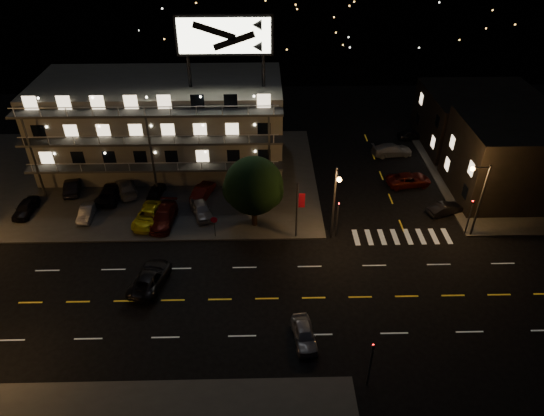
{
  "coord_description": "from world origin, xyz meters",
  "views": [
    {
      "loc": [
        1.76,
        -29.45,
        29.95
      ],
      "look_at": [
        2.62,
        8.0,
        3.85
      ],
      "focal_mm": 32.0,
      "sensor_mm": 36.0,
      "label": 1
    }
  ],
  "objects_px": {
    "lot_car_4": "(201,209)",
    "side_car_0": "(445,209)",
    "road_car_east": "(304,334)",
    "lot_car_7": "(126,187)",
    "lot_car_2": "(149,216)",
    "road_car_west": "(150,278)",
    "tree": "(253,187)"
  },
  "relations": [
    {
      "from": "tree",
      "to": "road_car_east",
      "type": "xyz_separation_m",
      "value": [
        3.98,
        -14.9,
        -3.99
      ]
    },
    {
      "from": "lot_car_2",
      "to": "road_car_west",
      "type": "distance_m",
      "value": 9.36
    },
    {
      "from": "lot_car_2",
      "to": "road_car_east",
      "type": "bearing_deg",
      "value": -37.45
    },
    {
      "from": "tree",
      "to": "road_car_east",
      "type": "bearing_deg",
      "value": -75.06
    },
    {
      "from": "road_car_east",
      "to": "side_car_0",
      "type": "bearing_deg",
      "value": 38.93
    },
    {
      "from": "tree",
      "to": "lot_car_2",
      "type": "height_order",
      "value": "tree"
    },
    {
      "from": "lot_car_7",
      "to": "road_car_west",
      "type": "distance_m",
      "value": 15.82
    },
    {
      "from": "side_car_0",
      "to": "road_car_east",
      "type": "relative_size",
      "value": 0.97
    },
    {
      "from": "side_car_0",
      "to": "lot_car_7",
      "type": "bearing_deg",
      "value": 62.56
    },
    {
      "from": "lot_car_2",
      "to": "road_car_east",
      "type": "xyz_separation_m",
      "value": [
        14.81,
        -15.64,
        -0.19
      ]
    },
    {
      "from": "lot_car_4",
      "to": "side_car_0",
      "type": "relative_size",
      "value": 1.11
    },
    {
      "from": "lot_car_7",
      "to": "road_car_west",
      "type": "relative_size",
      "value": 0.92
    },
    {
      "from": "lot_car_2",
      "to": "road_car_west",
      "type": "xyz_separation_m",
      "value": [
        1.81,
        -9.18,
        -0.12
      ]
    },
    {
      "from": "tree",
      "to": "road_car_east",
      "type": "relative_size",
      "value": 1.92
    },
    {
      "from": "lot_car_2",
      "to": "road_car_east",
      "type": "distance_m",
      "value": 21.54
    },
    {
      "from": "road_car_west",
      "to": "lot_car_7",
      "type": "bearing_deg",
      "value": -57.33
    },
    {
      "from": "lot_car_2",
      "to": "road_car_east",
      "type": "height_order",
      "value": "lot_car_2"
    },
    {
      "from": "side_car_0",
      "to": "road_car_west",
      "type": "relative_size",
      "value": 0.72
    },
    {
      "from": "tree",
      "to": "lot_car_4",
      "type": "xyz_separation_m",
      "value": [
        -5.56,
        1.83,
        -3.78
      ]
    },
    {
      "from": "lot_car_7",
      "to": "side_car_0",
      "type": "bearing_deg",
      "value": 149.58
    },
    {
      "from": "side_car_0",
      "to": "road_car_east",
      "type": "xyz_separation_m",
      "value": [
        -16.23,
        -16.53,
        0.04
      ]
    },
    {
      "from": "tree",
      "to": "road_car_west",
      "type": "relative_size",
      "value": 1.41
    },
    {
      "from": "lot_car_4",
      "to": "road_car_east",
      "type": "distance_m",
      "value": 19.25
    },
    {
      "from": "side_car_0",
      "to": "road_car_west",
      "type": "bearing_deg",
      "value": 89.46
    },
    {
      "from": "lot_car_7",
      "to": "side_car_0",
      "type": "distance_m",
      "value": 34.97
    },
    {
      "from": "lot_car_2",
      "to": "road_car_east",
      "type": "relative_size",
      "value": 1.3
    },
    {
      "from": "lot_car_2",
      "to": "lot_car_7",
      "type": "height_order",
      "value": "lot_car_7"
    },
    {
      "from": "road_car_east",
      "to": "road_car_west",
      "type": "relative_size",
      "value": 0.74
    },
    {
      "from": "road_car_west",
      "to": "lot_car_4",
      "type": "bearing_deg",
      "value": -95.96
    },
    {
      "from": "lot_car_4",
      "to": "tree",
      "type": "bearing_deg",
      "value": -38.13
    },
    {
      "from": "side_car_0",
      "to": "tree",
      "type": "bearing_deg",
      "value": 75.07
    },
    {
      "from": "tree",
      "to": "lot_car_7",
      "type": "xyz_separation_m",
      "value": [
        -14.43,
        6.43,
        -3.79
      ]
    }
  ]
}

